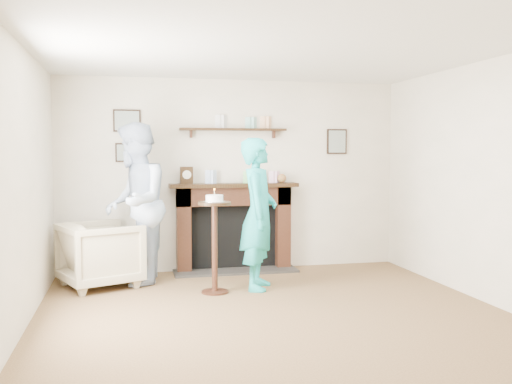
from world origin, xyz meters
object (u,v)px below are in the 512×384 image
(armchair, at_px, (101,287))
(man, at_px, (136,284))
(woman, at_px, (259,288))
(pedestal_table, at_px, (215,229))

(armchair, height_order, man, man)
(armchair, bearing_deg, woman, -128.30)
(woman, bearing_deg, armchair, 94.09)
(man, height_order, pedestal_table, pedestal_table)
(man, bearing_deg, armchair, -76.20)
(pedestal_table, bearing_deg, man, 142.86)
(man, relative_size, pedestal_table, 1.64)
(armchair, bearing_deg, pedestal_table, -137.92)
(woman, xyz_separation_m, pedestal_table, (-0.52, -0.10, 0.71))
(man, distance_m, pedestal_table, 1.28)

